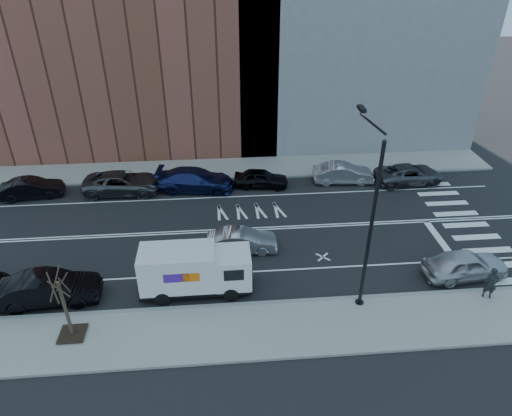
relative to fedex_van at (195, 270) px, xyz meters
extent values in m
plane|color=black|center=(1.32, 5.60, -1.39)|extent=(120.00, 120.00, 0.00)
cube|color=gray|center=(1.32, -3.20, -1.31)|extent=(44.00, 3.60, 0.15)
cube|color=gray|center=(1.32, 14.40, -1.31)|extent=(44.00, 3.60, 0.15)
cube|color=gray|center=(1.32, -1.40, -1.30)|extent=(44.00, 0.25, 0.17)
cube|color=gray|center=(1.32, 12.60, -1.30)|extent=(44.00, 0.25, 0.17)
cube|color=brown|center=(-6.68, 21.20, 9.61)|extent=(26.00, 10.00, 22.00)
cylinder|color=black|center=(8.32, -1.80, 3.11)|extent=(0.18, 0.18, 9.00)
cylinder|color=black|center=(8.32, -1.80, -1.29)|extent=(0.44, 0.44, 0.20)
sphere|color=black|center=(8.32, -1.80, 7.56)|extent=(0.20, 0.20, 0.20)
cylinder|color=black|center=(8.32, -0.10, 7.71)|extent=(0.11, 3.49, 0.48)
cube|color=black|center=(8.32, 1.60, 7.81)|extent=(0.25, 0.80, 0.18)
cube|color=#FFF2CC|center=(8.32, 1.60, 7.71)|extent=(0.18, 0.55, 0.03)
cube|color=black|center=(-5.68, -2.80, -1.16)|extent=(1.20, 1.20, 0.04)
cylinder|color=#382B1E|center=(-5.68, -2.80, 0.36)|extent=(0.16, 0.16, 3.20)
cylinder|color=#382B1E|center=(-5.43, -2.80, 1.76)|extent=(0.06, 0.80, 1.44)
cylinder|color=#382B1E|center=(-5.60, -2.56, 1.76)|extent=(0.81, 0.31, 1.19)
cylinder|color=#382B1E|center=(-5.88, -2.65, 1.76)|extent=(0.58, 0.76, 1.50)
cylinder|color=#382B1E|center=(-5.88, -2.95, 1.76)|extent=(0.47, 0.61, 1.37)
cylinder|color=#382B1E|center=(-5.60, -3.04, 1.76)|extent=(0.72, 0.29, 1.13)
cube|color=black|center=(-0.02, 0.00, -0.98)|extent=(5.67, 1.94, 0.27)
cube|color=silver|center=(1.99, 0.01, 0.03)|extent=(1.83, 1.97, 1.83)
cube|color=black|center=(2.92, 0.01, 0.30)|extent=(0.06, 1.69, 0.87)
cube|color=black|center=(2.00, -0.99, 0.30)|extent=(1.00, 0.04, 0.64)
cube|color=black|center=(1.99, 1.00, 0.30)|extent=(1.00, 0.04, 0.64)
cube|color=black|center=(2.89, 0.01, -0.89)|extent=(0.14, 1.83, 0.32)
cube|color=silver|center=(-0.84, 0.00, 0.21)|extent=(3.84, 2.02, 2.10)
cube|color=#47198C|center=(-0.83, -1.03, 0.35)|extent=(1.28, 0.02, 0.50)
cube|color=orange|center=(-0.10, -1.02, 0.35)|extent=(0.82, 0.02, 0.50)
cube|color=#47198C|center=(-0.84, 1.02, 0.35)|extent=(1.28, 0.02, 0.50)
cube|color=orange|center=(-0.11, 1.02, 0.35)|extent=(0.82, 0.02, 0.50)
cylinder|color=black|center=(1.81, -0.90, -1.01)|extent=(0.77, 0.26, 0.77)
cylinder|color=black|center=(1.80, 0.92, -1.01)|extent=(0.77, 0.26, 0.77)
cylinder|color=black|center=(-1.66, -0.92, -1.01)|extent=(0.77, 0.26, 0.77)
cylinder|color=black|center=(-1.66, 0.91, -1.01)|extent=(0.77, 0.26, 0.77)
imported|color=black|center=(-11.94, 11.11, -0.68)|extent=(4.45, 2.06, 1.41)
imported|color=#424549|center=(-5.58, 11.26, -0.62)|extent=(5.63, 2.73, 1.54)
imported|color=navy|center=(-0.32, 11.24, -0.58)|extent=(5.83, 2.93, 1.62)
imported|color=black|center=(4.52, 11.29, -0.71)|extent=(4.17, 2.11, 1.36)
imported|color=#A7A7AC|center=(10.79, 11.48, -0.65)|extent=(4.59, 1.85, 1.48)
imported|color=#47484E|center=(15.72, 10.97, -0.68)|extent=(5.23, 2.70, 1.41)
imported|color=#A1A1A6|center=(2.64, 3.40, -0.71)|extent=(4.20, 1.64, 1.36)
imported|color=black|center=(-7.36, -0.20, -0.57)|extent=(5.08, 2.06, 1.64)
imported|color=#BABABF|center=(14.65, -0.05, -0.60)|extent=(4.78, 2.29, 1.58)
imported|color=black|center=(15.01, -1.94, -0.35)|extent=(0.76, 0.62, 1.78)
camera|label=1|loc=(1.59, -18.70, 14.87)|focal=32.00mm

